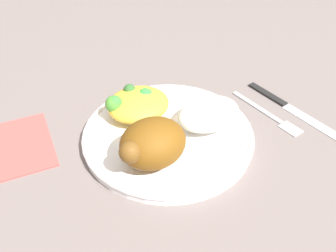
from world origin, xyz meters
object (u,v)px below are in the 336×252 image
roasted_chicken (152,144)px  mac_cheese_with_broccoli (136,103)px  napkin (22,144)px  plate (168,135)px  knife (285,104)px  rice_pile (209,114)px  fork (269,114)px

roasted_chicken → mac_cheese_with_broccoli: 0.11m
mac_cheese_with_broccoli → napkin: (0.17, -0.04, -0.03)m
plate → knife: 0.22m
mac_cheese_with_broccoli → plate: bearing=105.8°
knife → napkin: knife is taller
rice_pile → fork: size_ratio=0.71×
plate → mac_cheese_with_broccoli: (0.02, -0.06, 0.03)m
rice_pile → fork: rice_pile is taller
plate → mac_cheese_with_broccoli: 0.07m
roasted_chicken → fork: bearing=-178.8°
plate → fork: 0.18m
roasted_chicken → knife: roasted_chicken is taller
rice_pile → napkin: (0.26, -0.12, -0.03)m
plate → rice_pile: size_ratio=2.57×
rice_pile → fork: 0.12m
plate → rice_pile: 0.07m
knife → napkin: (0.41, -0.14, -0.00)m
rice_pile → napkin: rice_pile is taller
roasted_chicken → rice_pile: size_ratio=0.99×
fork → napkin: 0.39m
rice_pile → mac_cheese_with_broccoli: (0.08, -0.08, 0.00)m
roasted_chicken → fork: roasted_chicken is taller
rice_pile → plate: bearing=-14.2°
knife → napkin: 0.43m
roasted_chicken → rice_pile: roasted_chicken is taller
mac_cheese_with_broccoli → napkin: size_ratio=0.77×
rice_pile → knife: (-0.15, 0.02, -0.03)m
plate → knife: size_ratio=1.36×
rice_pile → knife: 0.16m
roasted_chicken → napkin: bearing=-46.3°
mac_cheese_with_broccoli → roasted_chicken: bearing=72.6°
roasted_chicken → plate: bearing=-140.6°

